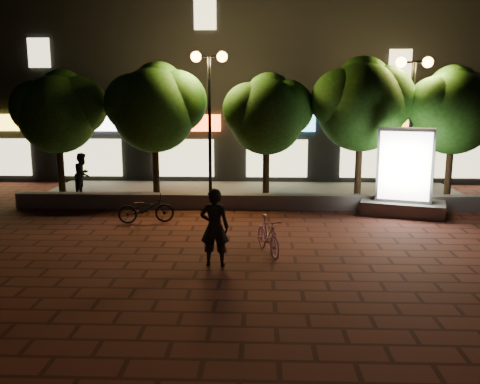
{
  "coord_description": "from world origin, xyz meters",
  "views": [
    {
      "loc": [
        0.25,
        -13.12,
        3.87
      ],
      "look_at": [
        -0.3,
        1.5,
        1.06
      ],
      "focal_mm": 38.83,
      "sensor_mm": 36.0,
      "label": 1
    }
  ],
  "objects_px": {
    "street_lamp_left": "(209,88)",
    "pedestrian": "(83,174)",
    "street_lamp_right": "(413,92)",
    "scooter_pink": "(268,236)",
    "scooter_parked": "(146,209)",
    "tree_left": "(156,105)",
    "tree_right": "(362,101)",
    "rider": "(215,227)",
    "tree_far_right": "(454,107)",
    "tree_mid": "(268,111)",
    "tree_far_left": "(59,109)",
    "ad_kiosk": "(404,180)"
  },
  "relations": [
    {
      "from": "tree_mid",
      "to": "tree_far_right",
      "type": "bearing_deg",
      "value": 0.0
    },
    {
      "from": "tree_right",
      "to": "scooter_parked",
      "type": "bearing_deg",
      "value": -153.6
    },
    {
      "from": "rider",
      "to": "scooter_parked",
      "type": "bearing_deg",
      "value": -54.34
    },
    {
      "from": "pedestrian",
      "to": "street_lamp_left",
      "type": "bearing_deg",
      "value": -90.75
    },
    {
      "from": "tree_far_right",
      "to": "street_lamp_right",
      "type": "xyz_separation_m",
      "value": [
        -1.55,
        -0.26,
        0.53
      ]
    },
    {
      "from": "street_lamp_right",
      "to": "scooter_pink",
      "type": "height_order",
      "value": "street_lamp_right"
    },
    {
      "from": "tree_far_left",
      "to": "rider",
      "type": "bearing_deg",
      "value": -49.77
    },
    {
      "from": "scooter_pink",
      "to": "scooter_parked",
      "type": "height_order",
      "value": "scooter_pink"
    },
    {
      "from": "tree_far_left",
      "to": "scooter_pink",
      "type": "relative_size",
      "value": 2.98
    },
    {
      "from": "tree_right",
      "to": "scooter_pink",
      "type": "relative_size",
      "value": 3.26
    },
    {
      "from": "tree_right",
      "to": "street_lamp_left",
      "type": "xyz_separation_m",
      "value": [
        -5.36,
        -0.26,
        0.46
      ]
    },
    {
      "from": "street_lamp_right",
      "to": "scooter_pink",
      "type": "relative_size",
      "value": 3.21
    },
    {
      "from": "street_lamp_left",
      "to": "rider",
      "type": "relative_size",
      "value": 2.9
    },
    {
      "from": "tree_mid",
      "to": "rider",
      "type": "relative_size",
      "value": 2.52
    },
    {
      "from": "street_lamp_right",
      "to": "scooter_parked",
      "type": "height_order",
      "value": "street_lamp_right"
    },
    {
      "from": "scooter_parked",
      "to": "street_lamp_right",
      "type": "bearing_deg",
      "value": -81.69
    },
    {
      "from": "street_lamp_left",
      "to": "rider",
      "type": "height_order",
      "value": "street_lamp_left"
    },
    {
      "from": "tree_far_right",
      "to": "pedestrian",
      "type": "relative_size",
      "value": 2.98
    },
    {
      "from": "street_lamp_left",
      "to": "scooter_parked",
      "type": "distance_m",
      "value": 5.09
    },
    {
      "from": "street_lamp_left",
      "to": "street_lamp_right",
      "type": "relative_size",
      "value": 1.04
    },
    {
      "from": "scooter_pink",
      "to": "scooter_parked",
      "type": "xyz_separation_m",
      "value": [
        -3.62,
        2.97,
        -0.03
      ]
    },
    {
      "from": "tree_far_right",
      "to": "rider",
      "type": "xyz_separation_m",
      "value": [
        -7.79,
        -7.34,
        -2.48
      ]
    },
    {
      "from": "tree_right",
      "to": "ad_kiosk",
      "type": "distance_m",
      "value": 3.37
    },
    {
      "from": "tree_left",
      "to": "tree_right",
      "type": "bearing_deg",
      "value": 0.0
    },
    {
      "from": "pedestrian",
      "to": "rider",
      "type": "bearing_deg",
      "value": -138.18
    },
    {
      "from": "street_lamp_left",
      "to": "tree_mid",
      "type": "bearing_deg",
      "value": 7.31
    },
    {
      "from": "pedestrian",
      "to": "ad_kiosk",
      "type": "bearing_deg",
      "value": -96.34
    },
    {
      "from": "tree_mid",
      "to": "tree_far_right",
      "type": "xyz_separation_m",
      "value": [
        6.5,
        0.0,
        0.15
      ]
    },
    {
      "from": "pedestrian",
      "to": "tree_far_right",
      "type": "bearing_deg",
      "value": -85.6
    },
    {
      "from": "street_lamp_left",
      "to": "rider",
      "type": "distance_m",
      "value": 7.77
    },
    {
      "from": "tree_right",
      "to": "rider",
      "type": "relative_size",
      "value": 2.83
    },
    {
      "from": "tree_far_right",
      "to": "scooter_parked",
      "type": "relative_size",
      "value": 2.87
    },
    {
      "from": "tree_left",
      "to": "tree_right",
      "type": "xyz_separation_m",
      "value": [
        7.3,
        0.0,
        0.12
      ]
    },
    {
      "from": "street_lamp_right",
      "to": "rider",
      "type": "bearing_deg",
      "value": -131.42
    },
    {
      "from": "ad_kiosk",
      "to": "tree_right",
      "type": "bearing_deg",
      "value": 116.16
    },
    {
      "from": "street_lamp_left",
      "to": "ad_kiosk",
      "type": "xyz_separation_m",
      "value": [
        6.38,
        -1.83,
        -2.9
      ]
    },
    {
      "from": "street_lamp_right",
      "to": "tree_left",
      "type": "bearing_deg",
      "value": 178.32
    },
    {
      "from": "tree_left",
      "to": "street_lamp_left",
      "type": "height_order",
      "value": "street_lamp_left"
    },
    {
      "from": "street_lamp_left",
      "to": "street_lamp_right",
      "type": "xyz_separation_m",
      "value": [
        7.0,
        0.0,
        -0.13
      ]
    },
    {
      "from": "street_lamp_left",
      "to": "scooter_pink",
      "type": "distance_m",
      "value": 7.4
    },
    {
      "from": "street_lamp_left",
      "to": "tree_far_left",
      "type": "bearing_deg",
      "value": 177.24
    },
    {
      "from": "tree_far_left",
      "to": "rider",
      "type": "height_order",
      "value": "tree_far_left"
    },
    {
      "from": "tree_far_left",
      "to": "tree_right",
      "type": "distance_m",
      "value": 10.81
    },
    {
      "from": "rider",
      "to": "tree_right",
      "type": "bearing_deg",
      "value": -118.32
    },
    {
      "from": "scooter_pink",
      "to": "rider",
      "type": "distance_m",
      "value": 1.57
    },
    {
      "from": "street_lamp_left",
      "to": "pedestrian",
      "type": "bearing_deg",
      "value": 173.69
    },
    {
      "from": "tree_far_left",
      "to": "tree_left",
      "type": "height_order",
      "value": "tree_left"
    },
    {
      "from": "tree_far_left",
      "to": "tree_far_right",
      "type": "bearing_deg",
      "value": 0.0
    },
    {
      "from": "street_lamp_left",
      "to": "pedestrian",
      "type": "height_order",
      "value": "street_lamp_left"
    },
    {
      "from": "scooter_pink",
      "to": "pedestrian",
      "type": "distance_m",
      "value": 9.57
    }
  ]
}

